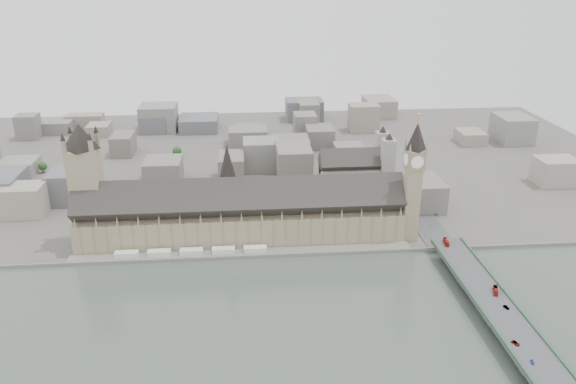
{
  "coord_description": "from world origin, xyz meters",
  "views": [
    {
      "loc": [
        2.39,
        -401.69,
        213.11
      ],
      "look_at": [
        39.15,
        28.66,
        37.27
      ],
      "focal_mm": 35.0,
      "sensor_mm": 36.0,
      "label": 1
    }
  ],
  "objects": [
    {
      "name": "park_trees",
      "position": [
        -10.0,
        60.0,
        7.5
      ],
      "size": [
        110.0,
        30.0,
        15.0
      ],
      "primitive_type": null,
      "color": "#1D3F16",
      "rests_on": "ground"
    },
    {
      "name": "elizabeth_tower",
      "position": [
        138.0,
        8.0,
        58.09
      ],
      "size": [
        17.0,
        17.0,
        107.5
      ],
      "color": "#9C8669",
      "rests_on": "ground"
    },
    {
      "name": "city_skyline_inland",
      "position": [
        0.0,
        245.0,
        19.0
      ],
      "size": [
        720.0,
        360.0,
        38.0
      ],
      "primitive_type": null,
      "color": "gray",
      "rests_on": "ground"
    },
    {
      "name": "red_bus_north",
      "position": [
        158.92,
        -22.79,
        11.91
      ],
      "size": [
        4.7,
        12.2,
        3.32
      ],
      "primitive_type": "imported",
      "rotation": [
        0.0,
        0.0,
        -0.16
      ],
      "color": "#B31D14",
      "rests_on": "westminster_bridge"
    },
    {
      "name": "bridge_parapets",
      "position": [
        162.0,
        -132.0,
        10.82
      ],
      "size": [
        25.0,
        235.0,
        1.15
      ],
      "primitive_type": null,
      "color": "#31593F",
      "rests_on": "westminster_bridge"
    },
    {
      "name": "central_tower",
      "position": [
        -10.0,
        26.0,
        57.92
      ],
      "size": [
        13.0,
        13.0,
        48.0
      ],
      "color": "#84795B",
      "rests_on": "ground"
    },
    {
      "name": "car_blue",
      "position": [
        157.23,
        -164.48,
        10.89
      ],
      "size": [
        2.53,
        4.05,
        1.29
      ],
      "primitive_type": "imported",
      "rotation": [
        0.0,
        0.0,
        -0.29
      ],
      "color": "#1D39BD",
      "rests_on": "westminster_bridge"
    },
    {
      "name": "palace_of_westminster",
      "position": [
        0.0,
        19.7,
        22.71
      ],
      "size": [
        265.0,
        40.73,
        55.44
      ],
      "color": "#9C8669",
      "rests_on": "ground"
    },
    {
      "name": "victoria_tower",
      "position": [
        -122.0,
        26.0,
        55.2
      ],
      "size": [
        30.0,
        30.0,
        100.0
      ],
      "color": "#9C8669",
      "rests_on": "ground"
    },
    {
      "name": "embankment_wall",
      "position": [
        0.0,
        -15.0,
        1.5
      ],
      "size": [
        600.0,
        1.5,
        3.0
      ],
      "primitive_type": "cube",
      "color": "gray",
      "rests_on": "ground"
    },
    {
      "name": "car_grey",
      "position": [
        155.72,
        -147.88,
        10.96
      ],
      "size": [
        4.14,
        5.62,
        1.42
      ],
      "primitive_type": "imported",
      "rotation": [
        0.0,
        0.0,
        0.4
      ],
      "color": "gray",
      "rests_on": "westminster_bridge"
    },
    {
      "name": "car_silver",
      "position": [
        166.41,
        -112.36,
        10.97
      ],
      "size": [
        2.91,
        4.63,
        1.44
      ],
      "primitive_type": "imported",
      "rotation": [
        0.0,
        0.0,
        0.34
      ],
      "color": "gray",
      "rests_on": "westminster_bridge"
    },
    {
      "name": "river_terrace",
      "position": [
        0.0,
        -7.5,
        1.0
      ],
      "size": [
        270.0,
        15.0,
        2.0
      ],
      "primitive_type": "cube",
      "color": "gray",
      "rests_on": "ground"
    },
    {
      "name": "westminster_abbey",
      "position": [
        110.92,
        95.0,
        25.08
      ],
      "size": [
        68.0,
        36.0,
        64.0
      ],
      "color": "#9B958B",
      "rests_on": "ground"
    },
    {
      "name": "ground",
      "position": [
        0.0,
        0.0,
        0.0
      ],
      "size": [
        900.0,
        900.0,
        0.0
      ],
      "primitive_type": "plane",
      "color": "#595651",
      "rests_on": "ground"
    },
    {
      "name": "car_approach",
      "position": [
        168.75,
        29.44,
        11.01
      ],
      "size": [
        2.75,
        5.44,
        1.51
      ],
      "primitive_type": "imported",
      "rotation": [
        0.0,
        0.0,
        0.12
      ],
      "color": "gray",
      "rests_on": "westminster_bridge"
    },
    {
      "name": "westminster_bridge",
      "position": [
        162.0,
        -87.5,
        5.12
      ],
      "size": [
        25.0,
        325.0,
        10.25
      ],
      "primitive_type": "cube",
      "color": "#474749",
      "rests_on": "ground"
    },
    {
      "name": "red_bus_south",
      "position": [
        167.48,
        -93.83,
        11.8
      ],
      "size": [
        6.4,
        11.36,
        3.11
      ],
      "primitive_type": "imported",
      "rotation": [
        0.0,
        0.0,
        -0.36
      ],
      "color": "#A71A14",
      "rests_on": "westminster_bridge"
    },
    {
      "name": "terrace_tents",
      "position": [
        -40.0,
        -7.0,
        4.0
      ],
      "size": [
        118.0,
        7.0,
        4.0
      ],
      "color": "white",
      "rests_on": "river_terrace"
    }
  ]
}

